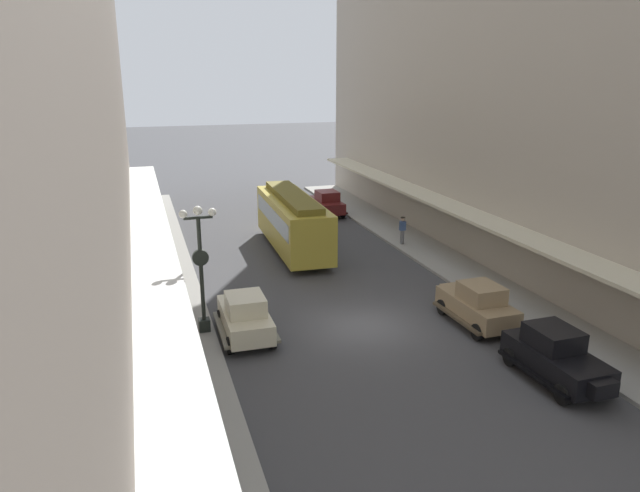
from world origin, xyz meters
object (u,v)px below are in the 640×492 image
object	(u,v)px
fire_hydrant	(500,299)
pedestrian_0	(402,230)
parked_car_1	(326,202)
lamp_post_with_clock	(201,264)
parked_car_2	(477,303)
parked_car_0	(245,315)
pedestrian_1	(165,319)
parked_car_3	(556,355)
streetcar	(293,220)

from	to	relation	value
fire_hydrant	pedestrian_0	bearing A→B (deg)	88.76
parked_car_1	lamp_post_with_clock	distance (m)	21.51
parked_car_1	parked_car_2	distance (m)	20.76
parked_car_0	parked_car_1	world-z (taller)	same
fire_hydrant	parked_car_1	bearing A→B (deg)	94.73
parked_car_0	pedestrian_1	distance (m)	3.09
parked_car_1	pedestrian_0	distance (m)	9.38
parked_car_1	fire_hydrant	world-z (taller)	parked_car_1
parked_car_0	parked_car_3	distance (m)	11.56
parked_car_2	pedestrian_0	world-z (taller)	parked_car_2
parked_car_0	streetcar	size ratio (longest dim) A/B	0.44
streetcar	pedestrian_0	world-z (taller)	streetcar
parked_car_0	fire_hydrant	xyz separation A→B (m)	(11.21, -0.75, -0.38)
parked_car_1	lamp_post_with_clock	size ratio (longest dim) A/B	0.83
parked_car_3	fire_hydrant	xyz separation A→B (m)	(1.71, 5.82, -0.38)
parked_car_1	lamp_post_with_clock	world-z (taller)	lamp_post_with_clock
lamp_post_with_clock	pedestrian_1	distance (m)	2.52
fire_hydrant	streetcar	bearing A→B (deg)	118.63
streetcar	pedestrian_1	size ratio (longest dim) A/B	5.90
parked_car_2	parked_car_3	xyz separation A→B (m)	(0.03, -4.88, 0.00)
lamp_post_with_clock	pedestrian_1	world-z (taller)	lamp_post_with_clock
parked_car_0	parked_car_2	size ratio (longest dim) A/B	1.00
parked_car_3	streetcar	xyz separation A→B (m)	(-4.64, 17.45, 0.96)
parked_car_1	parked_car_3	size ratio (longest dim) A/B	1.00
parked_car_1	pedestrian_1	distance (m)	22.48
parked_car_1	parked_car_2	xyz separation A→B (m)	(-0.10, -20.76, 0.00)
parked_car_0	parked_car_3	size ratio (longest dim) A/B	1.00
pedestrian_1	streetcar	bearing A→B (deg)	52.74
fire_hydrant	lamp_post_with_clock	bearing A→B (deg)	173.26
parked_car_2	fire_hydrant	xyz separation A→B (m)	(1.74, 0.94, -0.38)
parked_car_1	fire_hydrant	xyz separation A→B (m)	(1.64, -19.82, -0.38)
parked_car_3	pedestrian_1	xyz separation A→B (m)	(-12.56, 7.04, 0.05)
parked_car_3	lamp_post_with_clock	bearing A→B (deg)	146.44
lamp_post_with_clock	parked_car_0	bearing A→B (deg)	-26.19
streetcar	fire_hydrant	distance (m)	13.31
parked_car_0	lamp_post_with_clock	size ratio (longest dim) A/B	0.83
streetcar	pedestrian_1	distance (m)	13.11
fire_hydrant	pedestrian_0	world-z (taller)	pedestrian_0
parked_car_1	streetcar	bearing A→B (deg)	-119.89
lamp_post_with_clock	pedestrian_1	xyz separation A→B (m)	(-1.52, -0.29, -2.00)
parked_car_2	streetcar	distance (m)	13.42
streetcar	parked_car_3	bearing A→B (deg)	-75.10
parked_car_0	parked_car_3	xyz separation A→B (m)	(9.51, -6.57, 0.00)
streetcar	fire_hydrant	xyz separation A→B (m)	(6.35, -11.63, -1.34)
parked_car_1	pedestrian_1	world-z (taller)	parked_car_1
parked_car_3	pedestrian_1	world-z (taller)	parked_car_3
fire_hydrant	parked_car_2	bearing A→B (deg)	-151.57
parked_car_0	parked_car_1	distance (m)	21.34
parked_car_1	parked_car_2	bearing A→B (deg)	-90.27
parked_car_2	parked_car_3	distance (m)	4.88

